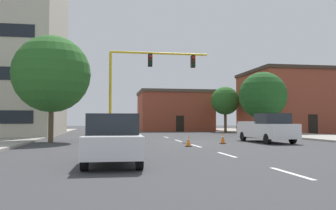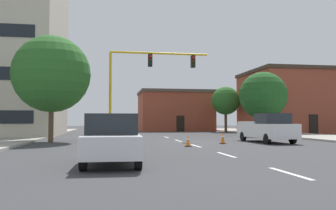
# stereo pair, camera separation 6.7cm
# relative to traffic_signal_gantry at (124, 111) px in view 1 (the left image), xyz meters

# --- Properties ---
(ground_plane) EXTENTS (160.00, 160.00, 0.00)m
(ground_plane) POSITION_rel_traffic_signal_gantry_xyz_m (4.00, -3.38, -2.21)
(ground_plane) COLOR #38383A
(sidewalk_left) EXTENTS (6.00, 56.00, 0.14)m
(sidewalk_left) POSITION_rel_traffic_signal_gantry_xyz_m (-9.24, 4.62, -2.14)
(sidewalk_left) COLOR #9E998E
(sidewalk_left) RESTS_ON ground_plane
(sidewalk_right) EXTENTS (6.00, 56.00, 0.14)m
(sidewalk_right) POSITION_rel_traffic_signal_gantry_xyz_m (17.25, 4.62, -2.14)
(sidewalk_right) COLOR #9E998E
(sidewalk_right) RESTS_ON ground_plane
(lane_stripe_seg_0) EXTENTS (0.16, 2.40, 0.01)m
(lane_stripe_seg_0) POSITION_rel_traffic_signal_gantry_xyz_m (4.00, -17.38, -2.20)
(lane_stripe_seg_0) COLOR silver
(lane_stripe_seg_0) RESTS_ON ground_plane
(lane_stripe_seg_1) EXTENTS (0.16, 2.40, 0.01)m
(lane_stripe_seg_1) POSITION_rel_traffic_signal_gantry_xyz_m (4.00, -11.88, -2.20)
(lane_stripe_seg_1) COLOR silver
(lane_stripe_seg_1) RESTS_ON ground_plane
(lane_stripe_seg_2) EXTENTS (0.16, 2.40, 0.01)m
(lane_stripe_seg_2) POSITION_rel_traffic_signal_gantry_xyz_m (4.00, -6.38, -2.20)
(lane_stripe_seg_2) COLOR silver
(lane_stripe_seg_2) RESTS_ON ground_plane
(lane_stripe_seg_3) EXTENTS (0.16, 2.40, 0.01)m
(lane_stripe_seg_3) POSITION_rel_traffic_signal_gantry_xyz_m (4.00, -0.88, -2.20)
(lane_stripe_seg_3) COLOR silver
(lane_stripe_seg_3) RESTS_ON ground_plane
(lane_stripe_seg_4) EXTENTS (0.16, 2.40, 0.01)m
(lane_stripe_seg_4) POSITION_rel_traffic_signal_gantry_xyz_m (4.00, 4.62, -2.20)
(lane_stripe_seg_4) COLOR silver
(lane_stripe_seg_4) RESTS_ON ground_plane
(building_brick_center) EXTENTS (10.60, 8.97, 5.88)m
(building_brick_center) POSITION_rel_traffic_signal_gantry_xyz_m (8.49, 24.62, 0.75)
(building_brick_center) COLOR brown
(building_brick_center) RESTS_ON ground_plane
(building_row_right) EXTENTS (10.61, 10.31, 7.73)m
(building_row_right) POSITION_rel_traffic_signal_gantry_xyz_m (21.25, 13.90, 1.67)
(building_row_right) COLOR brown
(building_row_right) RESTS_ON ground_plane
(traffic_signal_gantry) EXTENTS (8.48, 1.20, 6.83)m
(traffic_signal_gantry) POSITION_rel_traffic_signal_gantry_xyz_m (0.00, 0.00, 0.00)
(traffic_signal_gantry) COLOR yellow
(traffic_signal_gantry) RESTS_ON ground_plane
(tree_right_far) EXTENTS (3.71, 3.71, 6.00)m
(tree_right_far) POSITION_rel_traffic_signal_gantry_xyz_m (14.00, 17.39, 1.91)
(tree_right_far) COLOR brown
(tree_right_far) RESTS_ON ground_plane
(tree_left_near) EXTENTS (5.41, 5.41, 7.50)m
(tree_left_near) POSITION_rel_traffic_signal_gantry_xyz_m (-5.15, -1.22, 2.58)
(tree_left_near) COLOR brown
(tree_left_near) RESTS_ON ground_plane
(tree_right_mid) EXTENTS (4.76, 4.76, 6.40)m
(tree_right_mid) POSITION_rel_traffic_signal_gantry_xyz_m (14.08, 6.15, 1.81)
(tree_right_mid) COLOR #4C3823
(tree_right_mid) RESTS_ON ground_plane
(pickup_truck_white) EXTENTS (2.24, 5.48, 1.99)m
(pickup_truck_white) POSITION_rel_traffic_signal_gantry_xyz_m (9.69, -3.90, -1.23)
(pickup_truck_white) COLOR white
(pickup_truck_white) RESTS_ON ground_plane
(sedan_white_near_left) EXTENTS (1.95, 4.54, 1.74)m
(sedan_white_near_left) POSITION_rel_traffic_signal_gantry_xyz_m (-1.00, -14.36, -1.32)
(sedan_white_near_left) COLOR white
(sedan_white_near_left) RESTS_ON ground_plane
(traffic_cone_roadside_a) EXTENTS (0.36, 0.36, 0.64)m
(traffic_cone_roadside_a) POSITION_rel_traffic_signal_gantry_xyz_m (3.44, -6.79, -1.89)
(traffic_cone_roadside_a) COLOR black
(traffic_cone_roadside_a) RESTS_ON ground_plane
(traffic_cone_roadside_b) EXTENTS (0.36, 0.36, 0.72)m
(traffic_cone_roadside_b) POSITION_rel_traffic_signal_gantry_xyz_m (6.19, -4.83, -1.85)
(traffic_cone_roadside_b) COLOR black
(traffic_cone_roadside_b) RESTS_ON ground_plane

